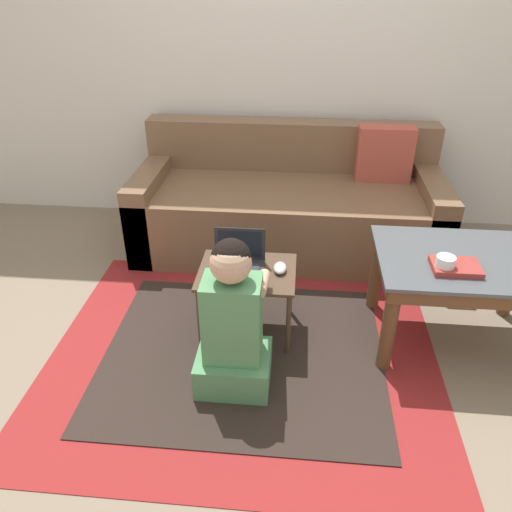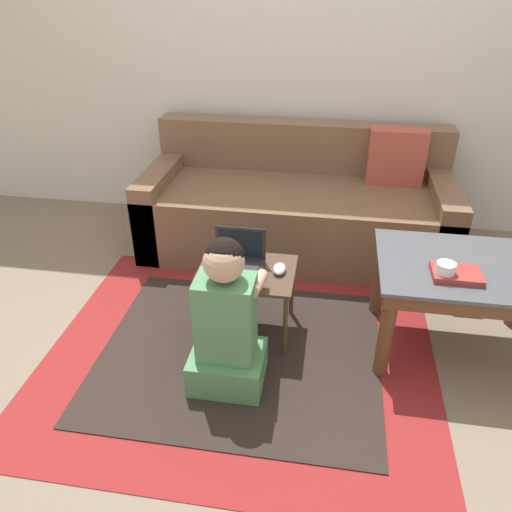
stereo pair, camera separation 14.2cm
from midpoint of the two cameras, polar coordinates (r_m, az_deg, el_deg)
The scene contains 11 objects.
ground_plane at distance 2.61m, azimuth -1.09°, elevation -10.58°, with size 16.00×16.00×0.00m, color #7F705B.
wall_back at distance 3.60m, azimuth 1.78°, elevation 23.11°, with size 9.00×0.06×2.50m.
area_rug at distance 2.58m, azimuth -3.06°, elevation -11.10°, with size 1.94×1.67×0.01m.
couch at distance 3.42m, azimuth 2.63°, elevation 5.72°, with size 2.00×0.86×0.81m.
coffee_table at distance 2.61m, azimuth 21.15°, elevation -1.76°, with size 0.84×0.61×0.50m.
laptop_desk at distance 2.54m, azimuth -2.63°, elevation -2.66°, with size 0.49×0.39×0.38m.
laptop at distance 2.52m, azimuth -3.63°, elevation -0.75°, with size 0.26×0.18×0.19m.
computer_mouse at distance 2.50m, azimuth 1.14°, elevation -1.40°, with size 0.06×0.11×0.04m.
person_seated at distance 2.22m, azimuth -4.52°, elevation -7.87°, with size 0.34×0.43×0.76m.
cup_on_table at distance 2.40m, azimuth 19.22°, elevation -0.91°, with size 0.09×0.09×0.08m.
book_on_table at distance 2.44m, azimuth 20.32°, elevation -1.20°, with size 0.22×0.16×0.03m.
Camera 1 is at (0.16, -1.96, 1.72)m, focal length 35.00 mm.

